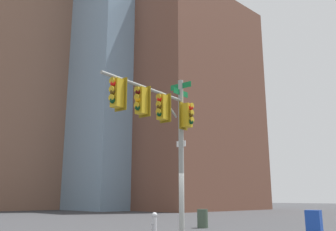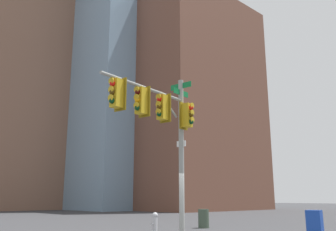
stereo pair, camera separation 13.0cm
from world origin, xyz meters
TOP-DOWN VIEW (x-y plane):
  - signal_pole_assembly at (1.04, -0.05)m, footprint 4.99×1.37m
  - fire_hydrant at (-1.14, -2.96)m, footprint 0.34×0.26m
  - litter_bin at (-4.41, -2.86)m, footprint 0.56×0.56m
  - newspaper_box at (-4.06, 3.31)m, footprint 0.54×0.63m
  - building_brick_nearside at (-12.54, -44.40)m, footprint 23.03×17.81m
  - building_brick_midblock at (-26.50, -25.06)m, footprint 18.27×15.10m

SIDE VIEW (x-z plane):
  - fire_hydrant at x=-1.14m, z-range 0.04..0.91m
  - litter_bin at x=-4.41m, z-range 0.00..0.95m
  - newspaper_box at x=-4.06m, z-range 0.00..1.05m
  - signal_pole_assembly at x=1.04m, z-range 1.31..7.79m
  - building_brick_midblock at x=-26.50m, z-range 0.00..29.38m
  - building_brick_nearside at x=-12.54m, z-range 0.00..37.82m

